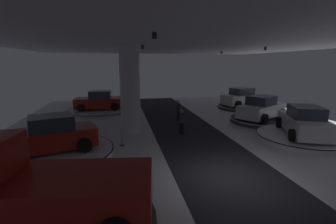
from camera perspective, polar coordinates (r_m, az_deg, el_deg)
name	(u,v)px	position (r m, az deg, el deg)	size (l,w,h in m)	color
ground	(230,178)	(10.17, 14.53, -14.81)	(24.00, 44.00, 0.06)	silver
ceiling_with_spotlights	(239,30)	(9.22, 16.36, 18.08)	(24.00, 44.00, 0.39)	silver
column_left	(130,90)	(15.41, -8.96, 5.14)	(1.25, 1.25, 5.50)	silver
display_platform_mid_right	(302,137)	(16.12, 29.10, -5.21)	(5.09, 5.09, 0.34)	silver
display_car_mid_right	(304,122)	(15.88, 29.46, -2.07)	(3.39, 4.57, 1.71)	silver
display_platform_mid_left	(51,153)	(13.04, -25.89, -8.75)	(5.92, 5.92, 0.30)	silver
display_car_mid_left	(50,135)	(12.78, -26.11, -4.96)	(4.55, 3.18, 1.71)	maroon
pickup_truck_near_left	(35,191)	(7.31, -28.91, -15.92)	(5.54, 3.24, 2.30)	maroon
display_platform_far_right	(261,120)	(19.68, 21.03, -1.73)	(4.56, 4.56, 0.31)	#333338
display_car_far_right	(261,108)	(19.48, 21.18, 0.85)	(4.53, 3.71, 1.71)	silver
display_platform_deep_left	(100,110)	(23.15, -15.85, 0.40)	(5.82, 5.82, 0.23)	#B7B7BC
display_car_deep_left	(99,101)	(23.00, -15.89, 2.52)	(4.30, 2.37, 1.71)	maroon
display_platform_deep_right	(242,107)	(25.01, 17.09, 1.23)	(4.87, 4.87, 0.32)	#333338
display_car_deep_right	(242,98)	(24.85, 17.16, 3.28)	(4.53, 3.08, 1.71)	silver
visitor_walking_near	(181,120)	(15.18, 3.20, -1.90)	(0.32, 0.32, 1.59)	black
visitor_walking_far	(178,109)	(18.72, 2.35, 0.68)	(0.32, 0.32, 1.59)	black
stanchion_a	(122,139)	(13.42, -10.89, -6.28)	(0.28, 0.28, 1.01)	#333338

